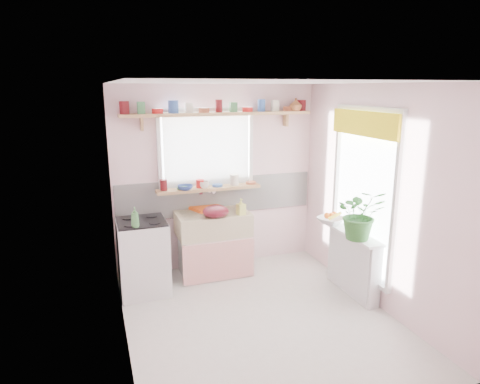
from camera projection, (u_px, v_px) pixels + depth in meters
name	position (u px, v px, depth m)	size (l,w,h in m)	color
room	(284.00, 176.00, 5.34)	(3.20, 3.20, 3.20)	silver
sink_unit	(213.00, 243.00, 5.71)	(0.95, 0.65, 1.11)	white
cooker	(143.00, 257.00, 5.17)	(0.58, 0.58, 0.93)	white
radiator_ledge	(353.00, 262.00, 5.18)	(0.22, 0.95, 0.78)	white
windowsill	(209.00, 188.00, 5.71)	(1.40, 0.22, 0.04)	tan
pine_shelf	(219.00, 114.00, 5.51)	(2.52, 0.24, 0.04)	tan
shelf_crockery	(218.00, 108.00, 5.49)	(2.47, 0.11, 0.12)	#590F14
sill_crockery	(205.00, 183.00, 5.68)	(1.35, 0.11, 0.12)	#590F14
dish_tray	(206.00, 208.00, 5.78)	(0.38, 0.29, 0.04)	#F05A15
colander	(216.00, 212.00, 5.41)	(0.33, 0.33, 0.15)	#510D19
jade_plant	(361.00, 214.00, 4.80)	(0.54, 0.46, 0.59)	#2E692A
fruit_bowl	(331.00, 220.00, 5.41)	(0.33, 0.33, 0.08)	silver
herb_pot	(348.00, 224.00, 5.05)	(0.11, 0.07, 0.21)	#286429
soap_bottle_sink	(241.00, 207.00, 5.51)	(0.10, 0.10, 0.21)	#CCCC5A
sill_cup	(205.00, 185.00, 5.62)	(0.12, 0.12, 0.09)	beige
sill_bowl	(185.00, 188.00, 5.54)	(0.20, 0.20, 0.06)	#2E4797
shelf_vase	(296.00, 105.00, 5.77)	(0.16, 0.16, 0.17)	#98592E
cooker_bottle	(135.00, 217.00, 4.81)	(0.09, 0.09, 0.23)	#3E7C40
fruit	(332.00, 215.00, 5.41)	(0.20, 0.14, 0.10)	orange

